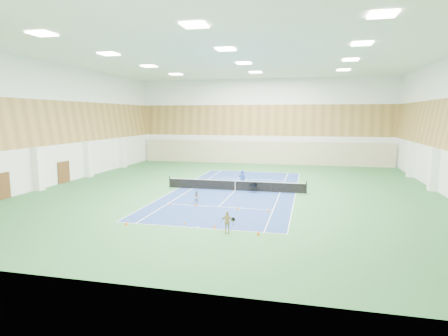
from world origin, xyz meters
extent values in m
plane|color=#2C6634|center=(0.00, 0.00, 0.00)|extent=(40.00, 40.00, 0.00)
cube|color=navy|center=(0.00, 0.00, 0.01)|extent=(10.97, 23.77, 0.01)
cube|color=#C6B793|center=(0.00, 19.75, 1.60)|extent=(35.40, 0.16, 3.20)
cube|color=#593319|center=(-17.92, -8.00, 1.10)|extent=(0.08, 1.80, 2.20)
cube|color=#593319|center=(-17.92, 0.00, 1.10)|extent=(0.08, 1.80, 2.20)
imported|color=#214199|center=(0.43, 1.28, 0.88)|extent=(0.65, 0.44, 1.75)
imported|color=gray|center=(-1.85, -5.95, 0.55)|extent=(0.61, 0.52, 1.09)
imported|color=tan|center=(2.00, -12.38, 0.66)|extent=(0.81, 0.46, 1.31)
cone|color=red|center=(-3.78, -6.64, 0.09)|extent=(0.17, 0.17, 0.19)
cone|color=#E7600C|center=(-1.72, -6.50, 0.12)|extent=(0.21, 0.21, 0.24)
cone|color=#F4600C|center=(1.56, -6.85, 0.11)|extent=(0.20, 0.20, 0.22)
cone|color=orange|center=(3.85, -6.97, 0.11)|extent=(0.20, 0.20, 0.22)
cone|color=#F84F0D|center=(-4.55, -12.26, 0.12)|extent=(0.21, 0.21, 0.24)
cone|color=orange|center=(-0.99, -11.30, 0.09)|extent=(0.17, 0.17, 0.19)
cone|color=#F55D0C|center=(1.05, -11.68, 0.12)|extent=(0.22, 0.22, 0.24)
cone|color=#D8610B|center=(3.85, -12.37, 0.12)|extent=(0.23, 0.23, 0.25)
camera|label=1|loc=(6.64, -33.18, 6.85)|focal=30.00mm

